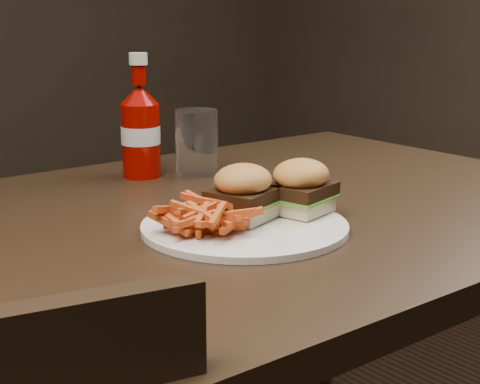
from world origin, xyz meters
TOP-DOWN VIEW (x-y plane):
  - dining_table at (0.00, 0.00)m, footprint 1.20×0.80m
  - plate at (-0.05, -0.10)m, footprint 0.27×0.27m
  - sandwich_half_a at (-0.04, -0.08)m, footprint 0.09×0.09m
  - sandwich_half_b at (0.05, -0.11)m, footprint 0.09×0.09m
  - fries_pile at (-0.11, -0.09)m, footprint 0.12×0.12m
  - ketchup_bottle at (0.01, 0.26)m, footprint 0.09×0.09m
  - tumbler at (0.10, 0.22)m, footprint 0.08×0.08m

SIDE VIEW (x-z plane):
  - dining_table at x=0.00m, z-range 0.71..0.75m
  - plate at x=-0.05m, z-range 0.75..0.76m
  - sandwich_half_a at x=-0.04m, z-range 0.76..0.78m
  - sandwich_half_b at x=0.05m, z-range 0.76..0.78m
  - fries_pile at x=-0.11m, z-range 0.76..0.80m
  - tumbler at x=0.10m, z-range 0.75..0.86m
  - ketchup_bottle at x=0.01m, z-range 0.74..0.88m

